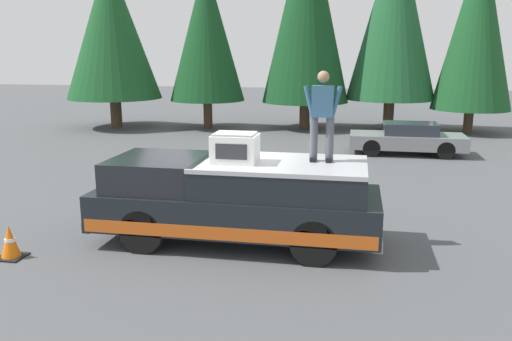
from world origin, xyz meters
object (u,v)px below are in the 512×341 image
Objects in this scene: compressor_unit at (235,148)px; person_on_truck_bed at (322,114)px; pickup_truck at (236,199)px; parked_car_grey at (408,139)px; traffic_cone at (10,243)px.

person_on_truck_bed reaches higher than compressor_unit.
pickup_truck is 1.35× the size of parked_car_grey.
person_on_truck_bed is (0.22, -1.61, 1.68)m from pickup_truck.
compressor_unit is at bearing 158.31° from parked_car_grey.
person_on_truck_bed is 6.19m from traffic_cone.
compressor_unit is (-0.18, -0.03, 1.05)m from pickup_truck.
compressor_unit is at bearing 104.46° from person_on_truck_bed.
compressor_unit reaches higher than parked_car_grey.
pickup_truck is 1.07m from compressor_unit.
pickup_truck is at bearing 7.92° from compressor_unit.
person_on_truck_bed reaches higher than pickup_truck.
pickup_truck is 3.28× the size of person_on_truck_bed.
person_on_truck_bed reaches higher than parked_car_grey.
compressor_unit is 1.75m from person_on_truck_bed.
person_on_truck_bed is at bearing -82.09° from pickup_truck.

